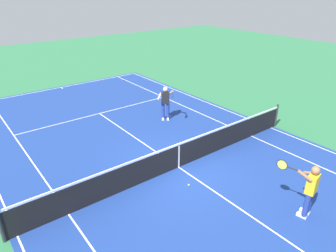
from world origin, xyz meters
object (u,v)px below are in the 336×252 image
(tennis_net, at_px, (179,155))
(tennis_ball, at_px, (189,185))
(tennis_player_near, at_px, (166,101))
(tennis_player_far, at_px, (310,189))

(tennis_net, xyz_separation_m, tennis_ball, (-1.08, 0.45, -0.46))
(tennis_net, distance_m, tennis_ball, 1.26)
(tennis_net, height_order, tennis_ball, tennis_net)
(tennis_player_near, height_order, tennis_player_far, same)
(tennis_player_far, relative_size, tennis_ball, 25.71)
(tennis_player_near, distance_m, tennis_player_far, 7.97)
(tennis_player_near, relative_size, tennis_ball, 25.71)
(tennis_player_far, xyz_separation_m, tennis_ball, (3.08, 1.70, -0.90))
(tennis_player_far, distance_m, tennis_ball, 3.63)
(tennis_player_far, bearing_deg, tennis_ball, 28.89)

